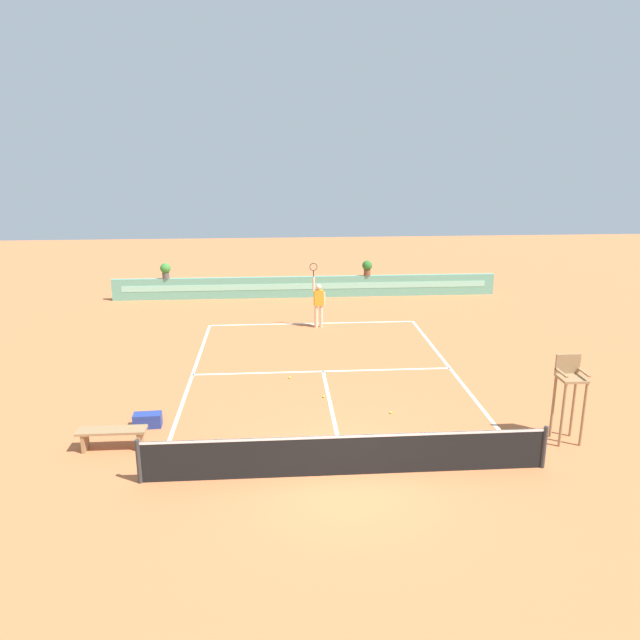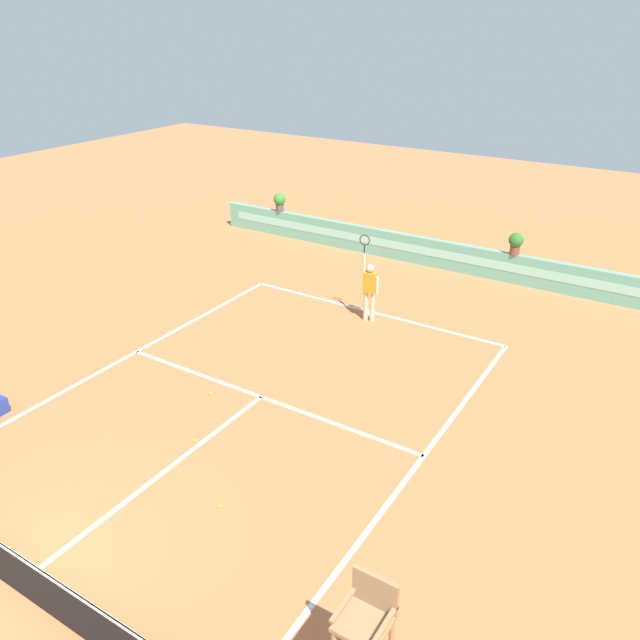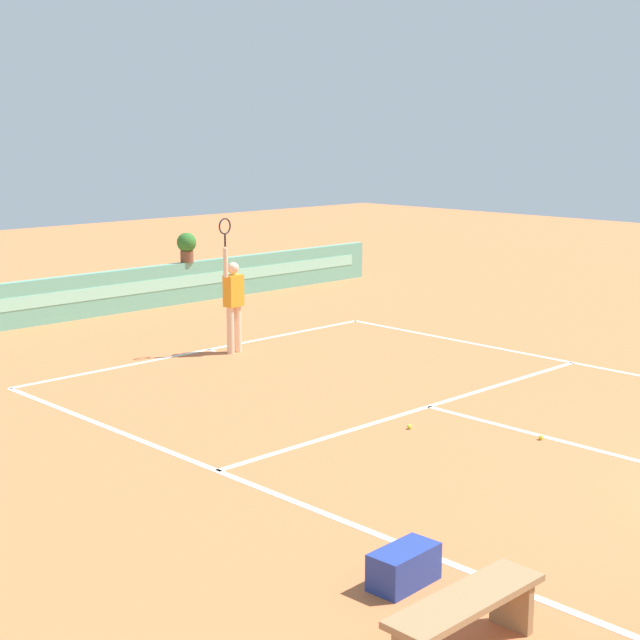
% 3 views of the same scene
% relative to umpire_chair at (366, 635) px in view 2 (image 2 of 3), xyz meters
% --- Properties ---
extents(ground_plane, '(60.00, 60.00, 0.00)m').
position_rel_umpire_chair_xyz_m(ground_plane, '(-5.49, 4.74, -1.34)').
color(ground_plane, '#C66B3D').
extents(court_lines, '(8.32, 11.94, 0.01)m').
position_rel_umpire_chair_xyz_m(court_lines, '(-5.49, 5.45, -1.34)').
color(court_lines, white).
rests_on(court_lines, ground).
extents(net, '(8.92, 0.10, 1.00)m').
position_rel_umpire_chair_xyz_m(net, '(-5.49, -1.26, -0.83)').
color(net, '#333333').
rests_on(net, ground).
extents(back_wall_barrier, '(18.00, 0.21, 1.00)m').
position_rel_umpire_chair_xyz_m(back_wall_barrier, '(-5.49, 15.12, -0.84)').
color(back_wall_barrier, '#60A88E').
rests_on(back_wall_barrier, ground).
extents(umpire_chair, '(0.60, 0.60, 2.14)m').
position_rel_umpire_chair_xyz_m(umpire_chair, '(0.00, 0.00, 0.00)').
color(umpire_chair, '#99754C').
rests_on(umpire_chair, ground).
extents(tennis_player, '(0.62, 0.26, 2.58)m').
position_rel_umpire_chair_xyz_m(tennis_player, '(-5.28, 10.08, -0.29)').
color(tennis_player, beige).
rests_on(tennis_player, ground).
extents(tennis_ball_near_baseline, '(0.07, 0.07, 0.07)m').
position_rel_umpire_chair_xyz_m(tennis_ball_near_baseline, '(-5.63, 3.02, -1.31)').
color(tennis_ball_near_baseline, '#CCE033').
rests_on(tennis_ball_near_baseline, ground).
extents(tennis_ball_mid_court, '(0.07, 0.07, 0.07)m').
position_rel_umpire_chair_xyz_m(tennis_ball_mid_court, '(-3.92, 1.82, -1.31)').
color(tennis_ball_mid_court, '#CCE033').
rests_on(tennis_ball_mid_court, ground).
extents(tennis_ball_by_sideline, '(0.07, 0.07, 0.07)m').
position_rel_umpire_chair_xyz_m(tennis_ball_by_sideline, '(-6.56, 4.60, -1.31)').
color(tennis_ball_by_sideline, '#CCE033').
rests_on(tennis_ball_by_sideline, ground).
extents(potted_plant_far_left, '(0.48, 0.48, 0.72)m').
position_rel_umpire_chair_xyz_m(potted_plant_far_left, '(-11.99, 15.13, 0.07)').
color(potted_plant_far_left, '#514C47').
rests_on(potted_plant_far_left, back_wall_barrier).
extents(potted_plant_right, '(0.48, 0.48, 0.72)m').
position_rel_umpire_chair_xyz_m(potted_plant_right, '(-2.62, 15.13, 0.07)').
color(potted_plant_right, brown).
rests_on(potted_plant_right, back_wall_barrier).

